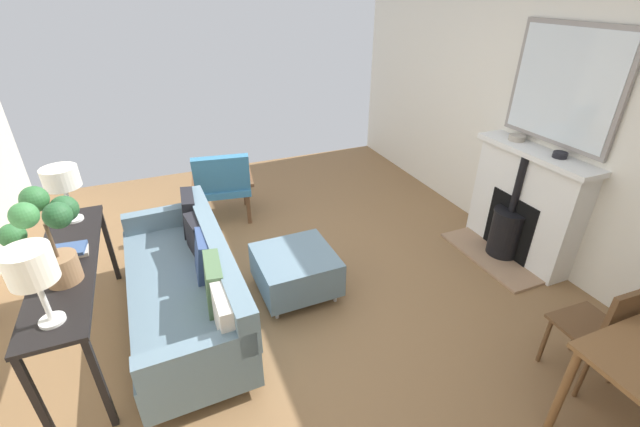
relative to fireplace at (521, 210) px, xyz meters
The scene contains 15 objects.
ground_plane 2.42m from the fireplace, ahead, with size 5.13×6.29×0.01m, color olive.
wall_left 0.98m from the fireplace, 124.81° to the right, with size 0.12×6.29×2.83m, color silver.
fireplace is the anchor object (origin of this frame).
mirror_over_mantel 1.19m from the fireplace, behind, with size 0.04×1.09×1.02m.
mantel_bowl_near 0.71m from the fireplace, 98.35° to the right, with size 0.15×0.15×0.05m.
mantel_bowl_far 0.68m from the fireplace, 101.24° to the left, with size 0.12×0.12×0.05m.
sofa 3.20m from the fireplace, ahead, with size 0.84×2.00×0.77m.
ottoman 2.31m from the fireplace, ahead, with size 0.68×0.67×0.41m.
armchair_accent 3.17m from the fireplace, 34.95° to the right, with size 0.75×0.69×0.87m.
console_table 3.96m from the fireplace, ahead, with size 0.39×1.68×0.78m.
table_lamp_near_end 4.10m from the fireplace, 12.89° to the right, with size 0.27×0.27×0.46m.
table_lamp_far_end 4.02m from the fireplace, ahead, with size 0.25×0.25×0.49m.
potted_plant 3.97m from the fireplace, ahead, with size 0.43×0.49×0.67m.
book_stack 3.97m from the fireplace, ahead, with size 0.29×0.20×0.05m.
dining_chair_near_fireplace 1.61m from the fireplace, 63.18° to the left, with size 0.42×0.42×0.87m.
Camera 1 is at (0.87, 2.90, 2.47)m, focal length 23.29 mm.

